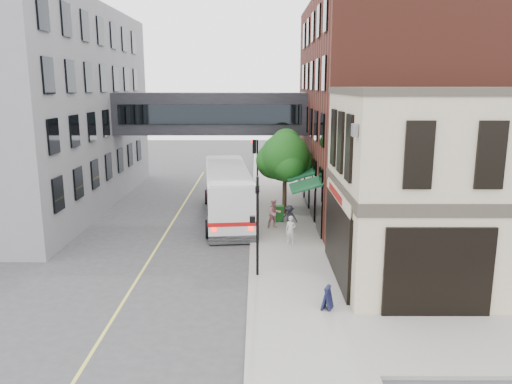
{
  "coord_description": "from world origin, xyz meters",
  "views": [
    {
      "loc": [
        0.39,
        -19.22,
        8.52
      ],
      "look_at": [
        0.33,
        4.82,
        3.37
      ],
      "focal_mm": 35.0,
      "sensor_mm": 36.0,
      "label": 1
    }
  ],
  "objects_px": {
    "pedestrian_b": "(274,213)",
    "pedestrian_c": "(289,218)",
    "pedestrian_a": "(291,230)",
    "newspaper_box": "(279,214)",
    "bus": "(227,190)",
    "sandwich_board": "(327,298)"
  },
  "relations": [
    {
      "from": "pedestrian_a",
      "to": "bus",
      "type": "bearing_deg",
      "value": 133.88
    },
    {
      "from": "pedestrian_a",
      "to": "pedestrian_c",
      "type": "xyz_separation_m",
      "value": [
        0.07,
        2.48,
        0.0
      ]
    },
    {
      "from": "pedestrian_b",
      "to": "pedestrian_c",
      "type": "relative_size",
      "value": 1.16
    },
    {
      "from": "newspaper_box",
      "to": "bus",
      "type": "bearing_deg",
      "value": 151.35
    },
    {
      "from": "pedestrian_b",
      "to": "pedestrian_c",
      "type": "xyz_separation_m",
      "value": [
        0.86,
        -0.59,
        -0.12
      ]
    },
    {
      "from": "pedestrian_a",
      "to": "newspaper_box",
      "type": "bearing_deg",
      "value": 106.99
    },
    {
      "from": "pedestrian_b",
      "to": "pedestrian_c",
      "type": "height_order",
      "value": "pedestrian_b"
    },
    {
      "from": "pedestrian_c",
      "to": "sandwich_board",
      "type": "xyz_separation_m",
      "value": [
        0.8,
        -10.57,
        -0.31
      ]
    },
    {
      "from": "pedestrian_b",
      "to": "newspaper_box",
      "type": "height_order",
      "value": "pedestrian_b"
    },
    {
      "from": "newspaper_box",
      "to": "sandwich_board",
      "type": "distance_m",
      "value": 12.58
    },
    {
      "from": "pedestrian_b",
      "to": "sandwich_board",
      "type": "relative_size",
      "value": 1.94
    },
    {
      "from": "bus",
      "to": "pedestrian_a",
      "type": "xyz_separation_m",
      "value": [
        3.76,
        -5.96,
        -0.91
      ]
    },
    {
      "from": "pedestrian_b",
      "to": "sandwich_board",
      "type": "xyz_separation_m",
      "value": [
        1.65,
        -11.17,
        -0.42
      ]
    },
    {
      "from": "pedestrian_c",
      "to": "newspaper_box",
      "type": "height_order",
      "value": "pedestrian_c"
    },
    {
      "from": "bus",
      "to": "pedestrian_b",
      "type": "distance_m",
      "value": 4.21
    },
    {
      "from": "pedestrian_a",
      "to": "pedestrian_c",
      "type": "relative_size",
      "value": 1.0
    },
    {
      "from": "bus",
      "to": "pedestrian_c",
      "type": "xyz_separation_m",
      "value": [
        3.83,
        -3.47,
        -0.91
      ]
    },
    {
      "from": "pedestrian_c",
      "to": "sandwich_board",
      "type": "distance_m",
      "value": 10.61
    },
    {
      "from": "bus",
      "to": "pedestrian_c",
      "type": "relative_size",
      "value": 8.1
    },
    {
      "from": "bus",
      "to": "pedestrian_c",
      "type": "height_order",
      "value": "bus"
    },
    {
      "from": "pedestrian_b",
      "to": "newspaper_box",
      "type": "xyz_separation_m",
      "value": [
        0.37,
        1.35,
        -0.37
      ]
    },
    {
      "from": "bus",
      "to": "newspaper_box",
      "type": "relative_size",
      "value": 12.12
    }
  ]
}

